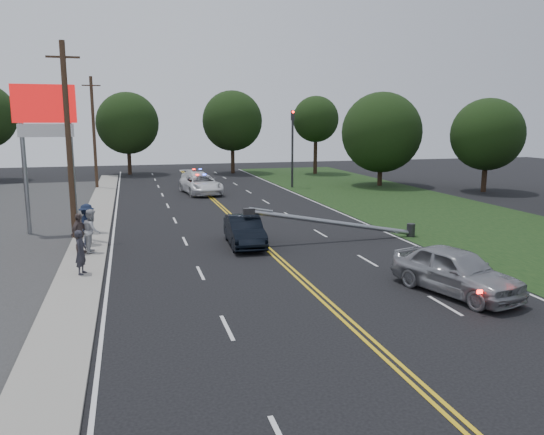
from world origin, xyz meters
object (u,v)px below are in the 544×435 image
object	(u,v)px
pylon_sign	(45,123)
utility_pole_far	(94,132)
traffic_signal	(292,142)
waiting_sedan	(456,271)
fallen_streetlight	(343,223)
bystander_c	(87,224)
utility_pole_mid	(69,141)
bystander_a	(81,252)
bystander_d	(79,234)
bystander_b	(92,231)
crashed_sedan	(244,231)
emergency_b	(197,179)
emergency_a	(201,184)

from	to	relation	value
pylon_sign	utility_pole_far	bearing A→B (deg)	86.28
traffic_signal	waiting_sedan	bearing A→B (deg)	-96.51
fallen_streetlight	bystander_c	size ratio (longest dim) A/B	4.65
utility_pole_mid	bystander_a	world-z (taller)	utility_pole_mid
bystander_c	bystander_d	world-z (taller)	bystander_c
fallen_streetlight	bystander_a	world-z (taller)	fallen_streetlight
bystander_b	bystander_c	xyz separation A→B (m)	(-0.32, 1.69, 0.00)
crashed_sedan	bystander_c	xyz separation A→B (m)	(-7.48, 1.79, 0.39)
bystander_d	utility_pole_mid	bearing A→B (deg)	35.97
bystander_c	bystander_d	xyz separation A→B (m)	(-0.23, -1.91, -0.07)
traffic_signal	utility_pole_mid	distance (m)	25.12
utility_pole_mid	crashed_sedan	distance (m)	10.04
utility_pole_mid	utility_pole_far	size ratio (longest dim) A/B	1.00
utility_pole_far	emergency_b	size ratio (longest dim) A/B	1.98
traffic_signal	emergency_b	xyz separation A→B (m)	(-8.44, 2.93, -3.47)
emergency_a	utility_pole_far	bearing A→B (deg)	137.75
utility_pole_far	bystander_c	bearing A→B (deg)	-88.11
utility_pole_far	crashed_sedan	bearing A→B (deg)	-72.16
pylon_sign	waiting_sedan	distance (m)	21.99
emergency_b	bystander_a	xyz separation A→B (m)	(-8.15, -28.20, 0.27)
traffic_signal	emergency_a	bearing A→B (deg)	-165.75
waiting_sedan	emergency_a	distance (m)	29.20
traffic_signal	emergency_b	size ratio (longest dim) A/B	1.39
crashed_sedan	bystander_c	bearing A→B (deg)	169.48
utility_pole_far	bystander_b	size ratio (longest dim) A/B	4.99
pylon_sign	crashed_sedan	size ratio (longest dim) A/B	1.78
pylon_sign	bystander_a	bearing A→B (deg)	-76.59
bystander_b	bystander_d	distance (m)	0.60
emergency_b	bystander_a	world-z (taller)	bystander_a
emergency_a	bystander_b	size ratio (longest dim) A/B	2.91
crashed_sedan	bystander_b	bearing A→B (deg)	-177.85
traffic_signal	bystander_b	world-z (taller)	traffic_signal
pylon_sign	traffic_signal	bearing A→B (deg)	40.39
waiting_sedan	emergency_b	distance (m)	34.24
traffic_signal	waiting_sedan	world-z (taller)	traffic_signal
pylon_sign	traffic_signal	distance (m)	24.75
pylon_sign	fallen_streetlight	bearing A→B (deg)	-22.22
bystander_a	bystander_b	bearing A→B (deg)	13.37
traffic_signal	bystander_a	xyz separation A→B (m)	(-16.59, -25.27, -3.20)
bystander_b	emergency_b	bearing A→B (deg)	-17.52
fallen_streetlight	emergency_b	distance (m)	25.30
emergency_b	emergency_a	bearing A→B (deg)	-107.04
pylon_sign	traffic_signal	xyz separation A→B (m)	(18.80, 16.00, -1.79)
bystander_a	traffic_signal	bearing A→B (deg)	-16.89
waiting_sedan	utility_pole_mid	bearing A→B (deg)	120.75
utility_pole_mid	fallen_streetlight	bearing A→B (deg)	-16.64
fallen_streetlight	bystander_b	bearing A→B (deg)	178.12
bystander_c	pylon_sign	bearing A→B (deg)	38.02
crashed_sedan	waiting_sedan	world-z (taller)	waiting_sedan
utility_pole_mid	waiting_sedan	xyz separation A→B (m)	(13.97, -12.95, -4.24)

